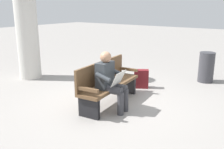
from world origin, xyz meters
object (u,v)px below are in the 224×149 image
at_px(person_seated, 110,80).
at_px(trash_bin, 206,67).
at_px(bench_near, 107,83).
at_px(support_pillar, 25,12).
at_px(backpack, 141,79).

relative_size(person_seated, trash_bin, 1.44).
height_order(bench_near, support_pillar, support_pillar).
bearing_deg(backpack, support_pillar, -70.85).
relative_size(support_pillar, trash_bin, 4.56).
xyz_separation_m(bench_near, backpack, (-1.34, 0.06, -0.23)).
height_order(support_pillar, trash_bin, support_pillar).
distance_m(bench_near, support_pillar, 3.33).
bearing_deg(person_seated, backpack, -179.47).
relative_size(backpack, trash_bin, 0.58).
bearing_deg(support_pillar, bench_near, 84.72).
distance_m(person_seated, support_pillar, 3.54).
xyz_separation_m(bench_near, trash_bin, (-2.84, 1.23, -0.05)).
distance_m(backpack, support_pillar, 3.64).
height_order(bench_near, person_seated, person_seated).
bearing_deg(bench_near, support_pillar, -102.12).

